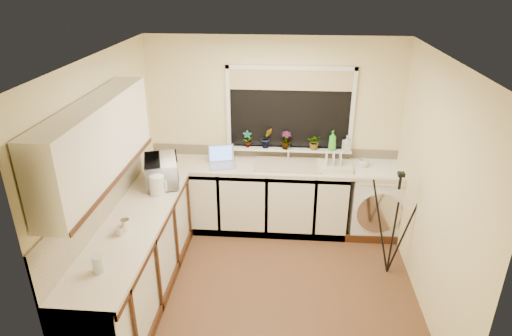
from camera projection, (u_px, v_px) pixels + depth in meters
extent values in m
plane|color=brown|center=(266.00, 285.00, 4.85)|extent=(3.20, 3.20, 0.00)
plane|color=white|center=(268.00, 58.00, 3.84)|extent=(3.20, 3.20, 0.00)
plane|color=beige|center=(273.00, 133.00, 5.71)|extent=(3.20, 0.00, 3.20)
plane|color=beige|center=(254.00, 283.00, 2.99)|extent=(3.20, 0.00, 3.20)
plane|color=beige|center=(109.00, 179.00, 4.46)|extent=(0.00, 3.00, 3.00)
plane|color=beige|center=(434.00, 190.00, 4.23)|extent=(0.00, 3.00, 3.00)
cube|color=silver|center=(247.00, 197.00, 5.79)|extent=(2.55, 0.60, 0.86)
cube|color=silver|center=(137.00, 263.00, 4.50)|extent=(0.54, 2.40, 0.86)
cube|color=beige|center=(272.00, 167.00, 5.58)|extent=(3.20, 0.60, 0.04)
cube|color=beige|center=(132.00, 225.00, 4.31)|extent=(0.60, 2.40, 0.04)
cube|color=silver|center=(97.00, 142.00, 3.81)|extent=(0.28, 1.90, 0.70)
cube|color=beige|center=(99.00, 202.00, 4.23)|extent=(0.02, 2.40, 0.45)
cube|color=beige|center=(273.00, 152.00, 5.80)|extent=(3.20, 0.02, 0.14)
cube|color=black|center=(290.00, 109.00, 5.55)|extent=(1.50, 0.02, 1.00)
cube|color=tan|center=(291.00, 80.00, 5.37)|extent=(1.50, 0.02, 0.25)
cube|color=white|center=(288.00, 149.00, 5.71)|extent=(1.60, 0.14, 0.03)
cube|color=tan|center=(288.00, 165.00, 5.55)|extent=(0.82, 0.46, 0.03)
cylinder|color=silver|center=(288.00, 152.00, 5.67)|extent=(0.03, 0.03, 0.24)
cube|color=white|center=(375.00, 199.00, 5.69)|extent=(0.66, 0.64, 0.92)
cube|color=#9D9EA5|center=(223.00, 166.00, 5.54)|extent=(0.37, 0.31, 0.02)
cube|color=#5887F1|center=(221.00, 153.00, 5.61)|extent=(0.32, 0.12, 0.22)
cylinder|color=silver|center=(157.00, 185.00, 4.82)|extent=(0.17, 0.17, 0.22)
cube|color=beige|center=(334.00, 166.00, 5.47)|extent=(0.43, 0.32, 0.06)
cylinder|color=#B8BBC3|center=(99.00, 264.00, 3.59)|extent=(0.10, 0.10, 0.14)
cylinder|color=silver|center=(125.00, 225.00, 4.17)|extent=(0.08, 0.08, 0.12)
imported|color=white|center=(162.00, 171.00, 5.06)|extent=(0.51, 0.62, 0.30)
imported|color=#999999|center=(247.00, 139.00, 5.69)|extent=(0.13, 0.10, 0.22)
imported|color=#999999|center=(267.00, 138.00, 5.67)|extent=(0.18, 0.16, 0.27)
imported|color=#999999|center=(286.00, 140.00, 5.64)|extent=(0.15, 0.15, 0.23)
imported|color=#999999|center=(315.00, 142.00, 5.62)|extent=(0.20, 0.18, 0.20)
imported|color=green|center=(332.00, 141.00, 5.58)|extent=(0.13, 0.13, 0.26)
imported|color=#999999|center=(347.00, 143.00, 5.58)|extent=(0.11, 0.11, 0.20)
imported|color=silver|center=(363.00, 164.00, 5.49)|extent=(0.17, 0.17, 0.11)
imported|color=beige|center=(120.00, 231.00, 4.10)|extent=(0.11, 0.11, 0.09)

